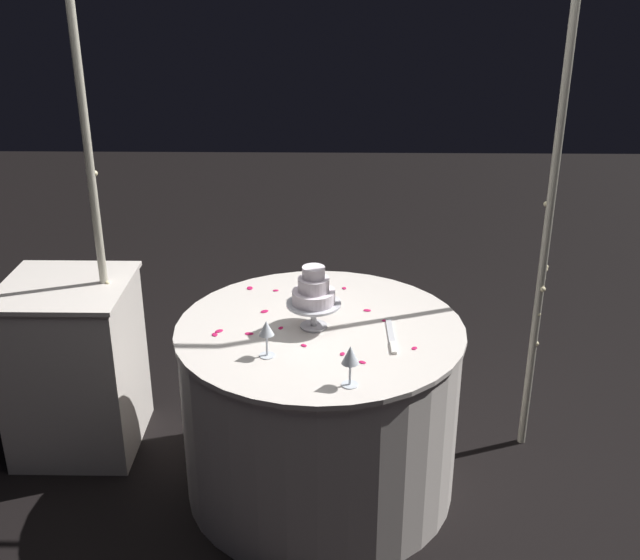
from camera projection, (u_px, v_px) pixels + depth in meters
name	position (u px, v px, depth m)	size (l,w,h in m)	color
ground_plane	(320.00, 483.00, 3.43)	(12.00, 12.00, 0.00)	black
decorative_arch	(321.00, 118.00, 3.11)	(1.98, 0.06, 2.44)	#B7B29E
main_table	(320.00, 408.00, 3.27)	(1.18, 1.18, 0.78)	silver
side_table	(75.00, 366.00, 3.56)	(0.56, 0.56, 0.82)	silver
tiered_cake	(314.00, 293.00, 3.06)	(0.22, 0.22, 0.26)	silver
wine_glass_0	(315.00, 272.00, 3.35)	(0.06, 0.06, 0.16)	silver
wine_glass_1	(350.00, 357.00, 2.66)	(0.06, 0.06, 0.16)	silver
wine_glass_2	(266.00, 330.00, 2.85)	(0.06, 0.06, 0.15)	silver
cake_knife	(392.00, 338.00, 3.02)	(0.03, 0.30, 0.01)	silver
rose_petal_0	(215.00, 334.00, 3.05)	(0.03, 0.02, 0.00)	#C61951
rose_petal_1	(264.00, 311.00, 3.25)	(0.04, 0.03, 0.00)	#C61951
rose_petal_2	(276.00, 290.00, 3.44)	(0.03, 0.02, 0.00)	#C61951
rose_petal_3	(362.00, 362.00, 2.85)	(0.03, 0.02, 0.00)	#C61951
rose_petal_4	(344.00, 288.00, 3.47)	(0.03, 0.02, 0.00)	#C61951
rose_petal_5	(281.00, 328.00, 3.10)	(0.03, 0.02, 0.00)	#C61951
rose_petal_6	(385.00, 320.00, 3.17)	(0.03, 0.02, 0.00)	#C61951
rose_petal_7	(219.00, 331.00, 3.08)	(0.03, 0.02, 0.00)	#C61951
rose_petal_8	(304.00, 345.00, 2.97)	(0.03, 0.02, 0.00)	#C61951
rose_petal_9	(342.00, 354.00, 2.91)	(0.03, 0.02, 0.00)	#C61951
rose_petal_10	(414.00, 348.00, 2.95)	(0.03, 0.02, 0.00)	#C61951
rose_petal_11	(367.00, 310.00, 3.26)	(0.03, 0.02, 0.00)	#C61951
rose_petal_12	(249.00, 334.00, 3.06)	(0.04, 0.02, 0.00)	#C61951
rose_petal_13	(250.00, 288.00, 3.47)	(0.04, 0.03, 0.00)	#C61951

